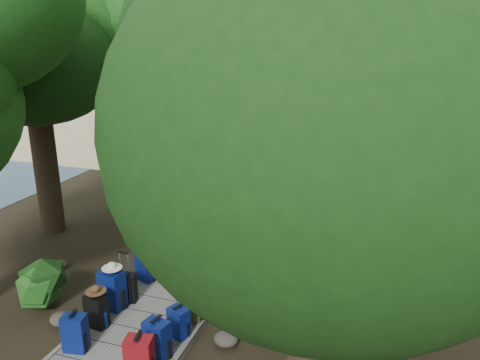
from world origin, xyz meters
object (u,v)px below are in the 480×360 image
(backpack_left_c, at_px, (112,288))
(kayak, at_px, (238,146))
(sun_lounger, at_px, (389,157))
(backpack_right_b, at_px, (157,337))
(duffel_right_black, at_px, (216,267))
(lone_suitcase_on_sand, at_px, (301,156))
(backpack_right_d, at_px, (192,304))
(backpack_right_c, at_px, (179,321))
(suitcase_on_boardwalk, at_px, (126,287))
(duffel_right_khaki, at_px, (208,289))
(backpack_left_a, at_px, (75,331))
(backpack_right_a, at_px, (139,355))
(backpack_left_d, at_px, (146,267))
(backpack_left_b, at_px, (96,309))

(backpack_left_c, relative_size, kayak, 0.27)
(sun_lounger, bearing_deg, backpack_right_b, -95.46)
(duffel_right_black, height_order, lone_suitcase_on_sand, lone_suitcase_on_sand)
(backpack_right_b, xyz_separation_m, duffel_right_black, (-0.08, 2.72, -0.16))
(backpack_right_b, xyz_separation_m, backpack_right_d, (0.10, 1.10, -0.05))
(backpack_right_b, height_order, backpack_right_c, backpack_right_b)
(suitcase_on_boardwalk, height_order, lone_suitcase_on_sand, lone_suitcase_on_sand)
(backpack_left_c, bearing_deg, duffel_right_khaki, 40.08)
(backpack_left_a, bearing_deg, duffel_right_khaki, 45.15)
(backpack_right_a, distance_m, suitcase_on_boardwalk, 2.15)
(backpack_left_d, relative_size, duffel_right_black, 0.96)
(suitcase_on_boardwalk, bearing_deg, lone_suitcase_on_sand, 72.40)
(duffel_right_khaki, bearing_deg, backpack_right_d, -84.83)
(backpack_right_d, relative_size, kayak, 0.20)
(backpack_right_a, relative_size, kayak, 0.24)
(backpack_left_b, bearing_deg, backpack_left_a, -78.29)
(suitcase_on_boardwalk, bearing_deg, kayak, 87.55)
(backpack_left_c, bearing_deg, lone_suitcase_on_sand, 93.67)
(backpack_left_c, relative_size, backpack_right_c, 1.42)
(backpack_right_b, distance_m, duffel_right_khaki, 1.88)
(backpack_right_c, bearing_deg, sun_lounger, 98.56)
(duffel_right_khaki, distance_m, suitcase_on_boardwalk, 1.56)
(duffel_right_khaki, relative_size, lone_suitcase_on_sand, 0.76)
(backpack_right_a, distance_m, kayak, 14.64)
(lone_suitcase_on_sand, relative_size, sun_lounger, 0.34)
(backpack_left_b, relative_size, backpack_left_d, 1.13)
(duffel_right_khaki, bearing_deg, lone_suitcase_on_sand, 96.82)
(backpack_left_d, height_order, backpack_right_b, backpack_right_b)
(backpack_left_c, relative_size, backpack_right_b, 1.17)
(backpack_left_c, height_order, duffel_right_black, backpack_left_c)
(backpack_right_a, bearing_deg, duffel_right_khaki, 75.29)
(backpack_left_c, distance_m, kayak, 12.95)
(backpack_left_c, distance_m, backpack_right_b, 1.75)
(backpack_left_d, bearing_deg, sun_lounger, 90.15)
(lone_suitcase_on_sand, bearing_deg, backpack_left_c, -109.80)
(backpack_right_a, xyz_separation_m, kayak, (-3.29, 14.26, -0.31))
(backpack_left_a, height_order, backpack_right_c, backpack_left_a)
(backpack_left_b, xyz_separation_m, backpack_right_d, (1.49, 0.71, -0.03))
(backpack_left_c, height_order, lone_suitcase_on_sand, backpack_left_c)
(backpack_left_b, bearing_deg, backpack_right_d, 32.01)
(duffel_right_khaki, bearing_deg, sun_lounger, 80.58)
(backpack_right_b, bearing_deg, backpack_left_a, -156.59)
(backpack_left_a, bearing_deg, backpack_left_c, 84.23)
(backpack_left_c, distance_m, backpack_left_d, 1.12)
(backpack_right_d, distance_m, duffel_right_black, 1.63)
(suitcase_on_boardwalk, xyz_separation_m, kayak, (-2.01, 12.54, -0.24))
(backpack_right_b, height_order, duffel_right_khaki, backpack_right_b)
(duffel_right_khaki, height_order, sun_lounger, sun_lounger)
(sun_lounger, bearing_deg, backpack_right_d, -96.18)
(backpack_left_a, relative_size, duffel_right_khaki, 1.26)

